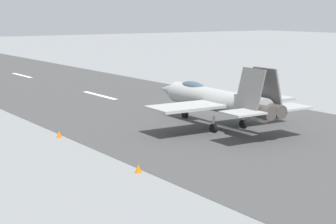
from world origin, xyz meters
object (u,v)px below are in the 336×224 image
object	(u,v)px
marker_cone_mid	(59,134)
crew_person	(205,94)
fighter_jet	(216,99)
marker_cone_near	(138,168)

from	to	relation	value
marker_cone_mid	crew_person	bearing A→B (deg)	-68.55
fighter_jet	marker_cone_mid	world-z (taller)	fighter_jet
crew_person	marker_cone_near	xyz separation A→B (m)	(-20.59, 21.53, -0.51)
marker_cone_near	marker_cone_mid	world-z (taller)	same
marker_cone_near	marker_cone_mid	xyz separation A→B (m)	(12.13, 0.00, 0.00)
crew_person	marker_cone_mid	bearing A→B (deg)	111.45
fighter_jet	marker_cone_mid	bearing A→B (deg)	73.89
fighter_jet	crew_person	xyz separation A→B (m)	(12.23, -8.48, -1.66)
fighter_jet	marker_cone_near	bearing A→B (deg)	122.64
fighter_jet	marker_cone_near	world-z (taller)	fighter_jet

